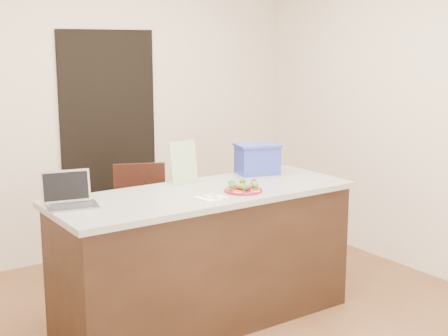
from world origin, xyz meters
TOP-DOWN VIEW (x-y plane):
  - ground at (0.00, 0.00)m, footprint 4.00×4.00m
  - room_shell at (0.00, 0.00)m, footprint 4.00×4.00m
  - doorway at (0.10, 1.98)m, footprint 0.90×0.02m
  - island at (0.00, 0.25)m, footprint 2.06×0.76m
  - plate at (0.20, 0.09)m, footprint 0.25×0.25m
  - meatballs at (0.21, 0.09)m, footprint 0.10×0.10m
  - broccoli at (0.20, 0.09)m, footprint 0.22×0.20m
  - pepper_rings at (0.20, 0.09)m, footprint 0.24×0.25m
  - napkin at (-0.07, 0.07)m, footprint 0.18×0.18m
  - fork at (-0.09, 0.07)m, footprint 0.05×0.15m
  - knife at (-0.04, 0.05)m, footprint 0.06×0.18m
  - yogurt_bottle at (0.28, 0.08)m, footprint 0.04×0.04m
  - laptop at (-0.88, 0.39)m, footprint 0.33×0.29m
  - leaflet at (0.00, 0.52)m, footprint 0.21×0.06m
  - blue_box at (0.63, 0.49)m, footprint 0.36×0.30m
  - chair at (0.04, 1.18)m, footprint 0.54×0.56m

SIDE VIEW (x-z plane):
  - ground at x=0.00m, z-range 0.00..0.00m
  - island at x=0.00m, z-range 0.00..0.92m
  - chair at x=0.04m, z-range 0.06..1.00m
  - napkin at x=-0.07m, z-range 0.92..0.93m
  - fork at x=-0.09m, z-range 0.93..0.93m
  - plate at x=0.20m, z-range 0.92..0.94m
  - knife at x=-0.04m, z-range 0.93..0.93m
  - pepper_rings at x=0.20m, z-range 0.93..0.94m
  - yogurt_bottle at x=0.28m, z-range 0.91..0.99m
  - meatballs at x=0.21m, z-range 0.94..0.97m
  - broccoli at x=0.20m, z-range 0.95..0.99m
  - laptop at x=-0.88m, z-range 0.87..1.08m
  - doorway at x=0.10m, z-range 0.00..2.00m
  - blue_box at x=0.63m, z-range 0.92..1.15m
  - leaflet at x=0.00m, z-range 0.92..1.22m
  - room_shell at x=0.00m, z-range -0.38..3.62m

